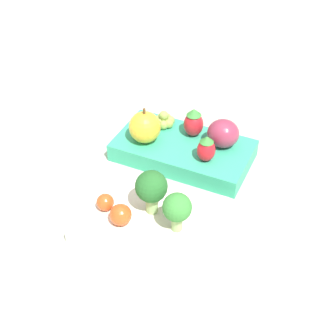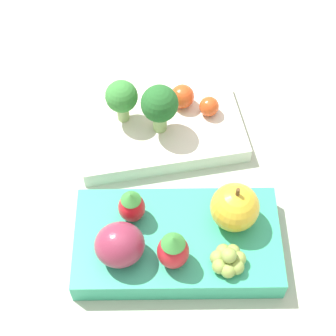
% 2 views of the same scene
% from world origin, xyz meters
% --- Properties ---
extents(ground_plane, '(4.00, 4.00, 0.00)m').
position_xyz_m(ground_plane, '(0.00, 0.00, 0.00)').
color(ground_plane, '#ADB7A3').
extents(bento_box_savoury, '(0.19, 0.11, 0.02)m').
position_xyz_m(bento_box_savoury, '(-0.01, 0.07, 0.01)').
color(bento_box_savoury, silver).
rests_on(bento_box_savoury, ground_plane).
extents(bento_box_fruit, '(0.22, 0.14, 0.03)m').
position_xyz_m(bento_box_fruit, '(-0.01, -0.07, 0.01)').
color(bento_box_fruit, '#33A87F').
rests_on(bento_box_fruit, ground_plane).
extents(broccoli_floret_0, '(0.04, 0.04, 0.06)m').
position_xyz_m(broccoli_floret_0, '(-0.01, 0.07, 0.06)').
color(broccoli_floret_0, '#93B770').
rests_on(broccoli_floret_0, bento_box_savoury).
extents(broccoli_floret_1, '(0.04, 0.04, 0.05)m').
position_xyz_m(broccoli_floret_1, '(-0.05, 0.09, 0.05)').
color(broccoli_floret_1, '#93B770').
rests_on(broccoli_floret_1, bento_box_savoury).
extents(cherry_tomato_0, '(0.02, 0.02, 0.02)m').
position_xyz_m(cherry_tomato_0, '(0.05, 0.08, 0.03)').
color(cherry_tomato_0, '#DB4C1E').
rests_on(cherry_tomato_0, bento_box_savoury).
extents(cherry_tomato_1, '(0.03, 0.03, 0.03)m').
position_xyz_m(cherry_tomato_1, '(0.02, 0.10, 0.03)').
color(cherry_tomato_1, '#DB4C1E').
rests_on(cherry_tomato_1, bento_box_savoury).
extents(apple, '(0.05, 0.05, 0.06)m').
position_xyz_m(apple, '(0.04, -0.06, 0.05)').
color(apple, gold).
rests_on(apple, bento_box_fruit).
extents(strawberry_0, '(0.03, 0.03, 0.04)m').
position_xyz_m(strawberry_0, '(-0.05, -0.04, 0.05)').
color(strawberry_0, red).
rests_on(strawberry_0, bento_box_fruit).
extents(strawberry_1, '(0.03, 0.03, 0.05)m').
position_xyz_m(strawberry_1, '(-0.02, -0.10, 0.05)').
color(strawberry_1, red).
rests_on(strawberry_1, bento_box_fruit).
extents(plum, '(0.05, 0.04, 0.04)m').
position_xyz_m(plum, '(-0.07, -0.08, 0.05)').
color(plum, '#892D47').
rests_on(plum, bento_box_fruit).
extents(grape_cluster, '(0.03, 0.03, 0.03)m').
position_xyz_m(grape_cluster, '(0.03, -0.11, 0.04)').
color(grape_cluster, '#8EA84C').
rests_on(grape_cluster, bento_box_fruit).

